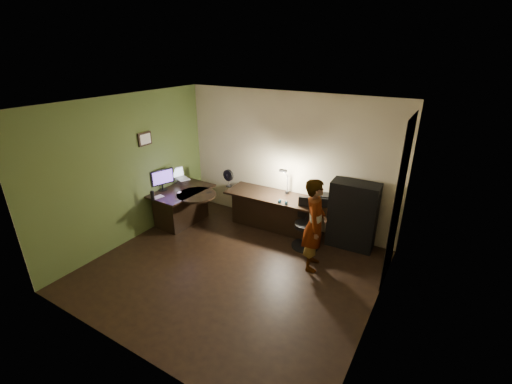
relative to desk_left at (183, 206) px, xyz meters
The scene contains 27 objects.
floor 2.07m from the desk_left, 25.89° to the right, with size 4.50×4.00×0.01m, color black.
ceiling 3.10m from the desk_left, 25.89° to the right, with size 4.50×4.00×0.01m, color silver.
wall_back 2.36m from the desk_left, 31.40° to the left, with size 4.50×0.01×2.70m, color #BCAE88.
wall_front 3.56m from the desk_left, 57.69° to the right, with size 4.50×0.01×2.70m, color #BCAE88.
wall_left 1.39m from the desk_left, 115.57° to the right, with size 0.01×4.00×2.70m, color #BCAE88.
wall_right 4.29m from the desk_left, 12.27° to the right, with size 0.01×4.00×2.70m, color #BCAE88.
green_wall_overlay 1.39m from the desk_left, 114.78° to the right, with size 0.00×4.00×2.70m, color #485B28.
arched_doorway 4.18m from the desk_left, ahead, with size 0.01×0.90×2.60m, color black.
french_door 4.37m from the desk_left, 19.48° to the right, with size 0.02×0.92×2.10m, color white.
framed_picture 1.59m from the desk_left, 131.67° to the right, with size 0.04×0.30×0.25m, color black.
desk_left is the anchor object (origin of this frame).
desk_right 1.90m from the desk_left, 23.01° to the left, with size 1.96×0.68×0.73m, color black.
cabinet 3.41m from the desk_left, 15.19° to the left, with size 0.84×0.42×1.25m, color black.
laptop_stand 0.59m from the desk_left, 132.02° to the left, with size 0.25×0.21×0.11m, color silver.
laptop 0.70m from the desk_left, 127.68° to the left, with size 0.32×0.30×0.22m, color silver.
monitor 0.65m from the desk_left, 153.58° to the right, with size 0.10×0.49×0.32m, color black.
mouse 0.40m from the desk_left, 65.62° to the right, with size 0.06×0.09×0.03m, color silver.
phone 0.70m from the desk_left, 19.23° to the left, with size 0.07×0.13×0.01m, color black.
pen 0.38m from the desk_left, 83.69° to the right, with size 0.01×0.15×0.01m, color black.
speaker 0.80m from the desk_left, 102.81° to the right, with size 0.07×0.07×0.18m, color black.
notepad 0.63m from the desk_left, 108.13° to the right, with size 0.15×0.21×0.01m, color silver.
desk_fan 1.12m from the desk_left, 44.37° to the left, with size 0.24×0.13×0.37m, color black.
headphones 2.17m from the desk_left, 13.35° to the left, with size 0.17×0.07×0.08m, color #1A557D.
printer 2.91m from the desk_left, 17.91° to the left, with size 0.43×0.34×0.19m, color black.
desk_lamp 2.25m from the desk_left, 25.93° to the left, with size 0.15×0.28×0.61m, color black.
office_chair 2.63m from the desk_left, ahead, with size 0.51×0.51×0.91m, color black.
person 2.97m from the desk_left, ahead, with size 0.56×0.38×1.58m, color #D8A88C.
Camera 1 is at (2.79, -3.87, 3.43)m, focal length 24.00 mm.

